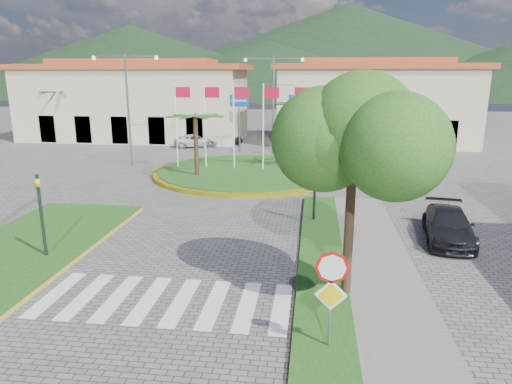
# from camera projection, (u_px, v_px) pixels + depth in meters

# --- Properties ---
(sidewalk_right) EXTENTS (4.00, 28.00, 0.15)m
(sidewalk_right) POSITION_uv_depth(u_px,v_px,m) (374.00, 352.00, 11.02)
(sidewalk_right) COLOR gray
(sidewalk_right) RESTS_ON ground
(verge_right) EXTENTS (1.60, 28.00, 0.18)m
(verge_right) POSITION_uv_depth(u_px,v_px,m) (324.00, 348.00, 11.16)
(verge_right) COLOR #194614
(verge_right) RESTS_ON ground
(median_left) EXTENTS (5.00, 14.00, 0.18)m
(median_left) POSITION_uv_depth(u_px,v_px,m) (5.00, 261.00, 16.38)
(median_left) COLOR #194614
(median_left) RESTS_ON ground
(crosswalk) EXTENTS (8.00, 3.00, 0.01)m
(crosswalk) POSITION_uv_depth(u_px,v_px,m) (162.00, 300.00, 13.69)
(crosswalk) COLOR silver
(crosswalk) RESTS_ON ground
(roundabout_island) EXTENTS (12.70, 12.70, 6.00)m
(roundabout_island) POSITION_uv_depth(u_px,v_px,m) (248.00, 172.00, 30.93)
(roundabout_island) COLOR yellow
(roundabout_island) RESTS_ON ground
(stop_sign) EXTENTS (0.80, 0.11, 2.65)m
(stop_sign) POSITION_uv_depth(u_px,v_px,m) (331.00, 285.00, 10.69)
(stop_sign) COLOR slate
(stop_sign) RESTS_ON ground
(deciduous_tree) EXTENTS (3.60, 3.60, 6.80)m
(deciduous_tree) POSITION_uv_depth(u_px,v_px,m) (355.00, 127.00, 12.68)
(deciduous_tree) COLOR black
(deciduous_tree) RESTS_ON ground
(traffic_light_left) EXTENTS (0.15, 0.18, 3.20)m
(traffic_light_left) POSITION_uv_depth(u_px,v_px,m) (41.00, 209.00, 16.24)
(traffic_light_left) COLOR black
(traffic_light_left) RESTS_ON ground
(traffic_light_right) EXTENTS (0.15, 0.18, 3.20)m
(traffic_light_right) POSITION_uv_depth(u_px,v_px,m) (315.00, 182.00, 20.34)
(traffic_light_right) COLOR black
(traffic_light_right) RESTS_ON ground
(traffic_light_far) EXTENTS (0.18, 0.15, 3.20)m
(traffic_light_far) POSITION_uv_depth(u_px,v_px,m) (363.00, 140.00, 33.35)
(traffic_light_far) COLOR black
(traffic_light_far) RESTS_ON ground
(direction_sign_west) EXTENTS (1.60, 0.14, 5.20)m
(direction_sign_west) POSITION_uv_depth(u_px,v_px,m) (239.00, 111.00, 38.94)
(direction_sign_west) COLOR slate
(direction_sign_west) RESTS_ON ground
(direction_sign_east) EXTENTS (1.60, 0.14, 5.20)m
(direction_sign_east) POSITION_uv_depth(u_px,v_px,m) (298.00, 112.00, 38.34)
(direction_sign_east) COLOR slate
(direction_sign_east) RESTS_ON ground
(street_lamp_centre) EXTENTS (4.80, 0.16, 8.00)m
(street_lamp_centre) POSITION_uv_depth(u_px,v_px,m) (273.00, 100.00, 37.41)
(street_lamp_centre) COLOR slate
(street_lamp_centre) RESTS_ON ground
(street_lamp_west) EXTENTS (4.80, 0.16, 8.00)m
(street_lamp_west) POSITION_uv_depth(u_px,v_px,m) (128.00, 104.00, 32.86)
(street_lamp_west) COLOR slate
(street_lamp_west) RESTS_ON ground
(building_left) EXTENTS (23.32, 9.54, 8.05)m
(building_left) POSITION_uv_depth(u_px,v_px,m) (136.00, 101.00, 47.06)
(building_left) COLOR beige
(building_left) RESTS_ON ground
(building_right) EXTENTS (19.08, 9.54, 8.05)m
(building_right) POSITION_uv_depth(u_px,v_px,m) (373.00, 103.00, 44.14)
(building_right) COLOR beige
(building_right) RESTS_ON ground
(hill_far_west) EXTENTS (140.00, 140.00, 22.00)m
(hill_far_west) POSITION_uv_depth(u_px,v_px,m) (132.00, 60.00, 148.21)
(hill_far_west) COLOR black
(hill_far_west) RESTS_ON ground
(hill_far_mid) EXTENTS (180.00, 180.00, 30.00)m
(hill_far_mid) POSITION_uv_depth(u_px,v_px,m) (347.00, 49.00, 157.89)
(hill_far_mid) COLOR black
(hill_far_mid) RESTS_ON ground
(hill_near_back) EXTENTS (110.00, 110.00, 16.00)m
(hill_near_back) POSITION_uv_depth(u_px,v_px,m) (266.00, 69.00, 133.89)
(hill_near_back) COLOR black
(hill_near_back) RESTS_ON ground
(white_van) EXTENTS (4.51, 3.40, 1.14)m
(white_van) POSITION_uv_depth(u_px,v_px,m) (196.00, 141.00, 42.45)
(white_van) COLOR silver
(white_van) RESTS_ON ground
(car_dark_a) EXTENTS (3.90, 2.38, 1.24)m
(car_dark_a) POSITION_uv_depth(u_px,v_px,m) (223.00, 138.00, 44.10)
(car_dark_a) COLOR black
(car_dark_a) RESTS_ON ground
(car_dark_b) EXTENTS (3.68, 1.86, 1.16)m
(car_dark_b) POSITION_uv_depth(u_px,v_px,m) (387.00, 149.00, 37.67)
(car_dark_b) COLOR black
(car_dark_b) RESTS_ON ground
(car_side_right) EXTENTS (2.37, 4.59, 1.27)m
(car_side_right) POSITION_uv_depth(u_px,v_px,m) (448.00, 225.00, 18.53)
(car_side_right) COLOR black
(car_side_right) RESTS_ON ground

